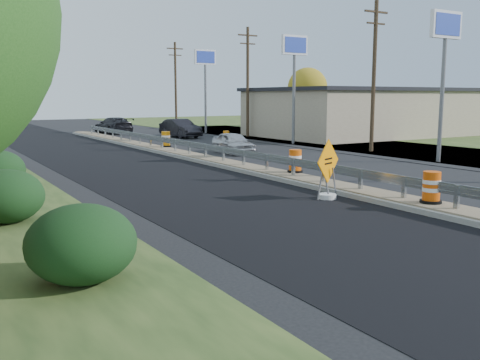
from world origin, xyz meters
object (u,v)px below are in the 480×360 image
barrel_median_mid (295,161)px  barrel_median_far (166,139)px  car_dark_mid (180,128)px  car_silver (233,143)px  barrel_median_near (431,188)px  barrel_shoulder_mid (226,137)px  caution_sign (327,184)px  car_dark_far (113,125)px

barrel_median_mid → barrel_median_far: (-0.00, 14.07, 0.01)m
barrel_median_mid → car_dark_mid: car_dark_mid is taller
car_dark_mid → car_silver: bearing=-106.4°
barrel_median_near → car_dark_mid: (6.13, 31.55, 0.09)m
barrel_median_far → barrel_median_near: bearing=-91.4°
barrel_median_near → car_silver: (3.29, 17.67, -0.04)m
car_silver → car_dark_mid: (2.84, 13.87, 0.13)m
barrel_shoulder_mid → car_silver: 8.51m
caution_sign → barrel_median_far: caution_sign is taller
car_dark_mid → car_dark_far: car_dark_mid is taller
barrel_median_mid → car_dark_mid: size_ratio=0.21×
barrel_median_far → car_dark_far: 17.77m
barrel_median_far → barrel_shoulder_mid: bearing=28.2°
barrel_median_far → car_dark_far: (2.22, 17.63, 0.06)m
barrel_shoulder_mid → car_dark_mid: 6.38m
barrel_median_mid → car_silver: 10.40m
barrel_median_mid → car_dark_mid: (5.62, 23.90, 0.09)m
barrel_median_near → barrel_median_mid: barrel_median_mid is taller
barrel_median_far → car_dark_mid: (5.62, 9.83, 0.08)m
barrel_median_mid → car_silver: car_silver is taller
barrel_median_mid → car_dark_mid: bearing=76.8°
barrel_shoulder_mid → car_dark_far: 14.76m
barrel_median_near → barrel_median_far: size_ratio=0.98×
car_silver → barrel_median_near: bearing=-95.3°
barrel_median_far → car_dark_mid: 11.32m
caution_sign → car_dark_far: caution_sign is taller
barrel_median_mid → car_silver: bearing=74.5°
barrel_median_near → barrel_median_far: 21.72m
car_dark_far → car_silver: bearing=86.5°
barrel_shoulder_mid → car_dark_mid: (-1.00, 6.29, 0.37)m
car_silver → car_dark_far: bearing=96.7°
caution_sign → barrel_shoulder_mid: 23.82m
caution_sign → barrel_median_near: bearing=-85.9°
caution_sign → car_dark_mid: 29.49m
barrel_median_near → car_dark_mid: size_ratio=0.20×
barrel_median_far → car_silver: car_silver is taller
caution_sign → barrel_shoulder_mid: bearing=45.9°
caution_sign → barrel_median_far: size_ratio=2.06×
barrel_shoulder_mid → caution_sign: bearing=-111.4°
barrel_median_mid → barrel_shoulder_mid: 18.81m
barrel_median_far → barrel_shoulder_mid: (6.62, 3.54, -0.29)m
barrel_shoulder_mid → car_silver: car_silver is taller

